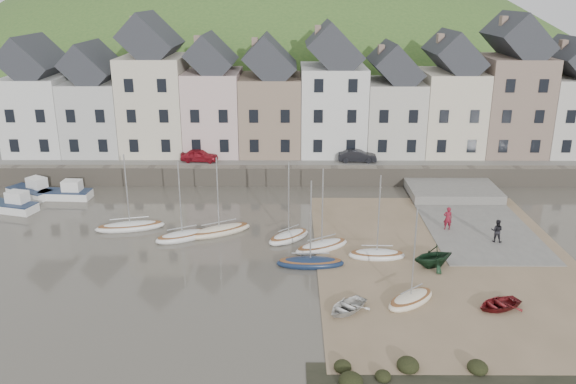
{
  "coord_description": "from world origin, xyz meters",
  "views": [
    {
      "loc": [
        0.23,
        -37.51,
        17.84
      ],
      "look_at": [
        0.0,
        6.0,
        3.0
      ],
      "focal_mm": 36.99,
      "sensor_mm": 36.0,
      "label": 1
    }
  ],
  "objects_px": {
    "person_dark": "(497,231)",
    "person_red": "(448,218)",
    "sailboat_0": "(130,226)",
    "rowboat_green": "(433,256)",
    "car_left": "(199,155)",
    "rowboat_white": "(347,307)",
    "rowboat_red": "(498,304)",
    "car_right": "(357,156)"
  },
  "relations": [
    {
      "from": "sailboat_0",
      "to": "car_left",
      "type": "xyz_separation_m",
      "value": [
        3.51,
        13.87,
        1.97
      ]
    },
    {
      "from": "sailboat_0",
      "to": "rowboat_white",
      "type": "distance_m",
      "value": 20.28
    },
    {
      "from": "rowboat_red",
      "to": "person_red",
      "type": "xyz_separation_m",
      "value": [
        -0.04,
        12.05,
        0.69
      ]
    },
    {
      "from": "rowboat_white",
      "to": "car_right",
      "type": "bearing_deg",
      "value": 126.97
    },
    {
      "from": "person_red",
      "to": "person_dark",
      "type": "bearing_deg",
      "value": 143.72
    },
    {
      "from": "rowboat_white",
      "to": "sailboat_0",
      "type": "bearing_deg",
      "value": -174.13
    },
    {
      "from": "person_red",
      "to": "person_dark",
      "type": "distance_m",
      "value": 3.86
    },
    {
      "from": "rowboat_green",
      "to": "car_right",
      "type": "height_order",
      "value": "car_right"
    },
    {
      "from": "person_dark",
      "to": "car_right",
      "type": "relative_size",
      "value": 0.46
    },
    {
      "from": "rowboat_green",
      "to": "person_dark",
      "type": "relative_size",
      "value": 1.7
    },
    {
      "from": "rowboat_green",
      "to": "sailboat_0",
      "type": "bearing_deg",
      "value": -127.9
    },
    {
      "from": "rowboat_red",
      "to": "car_left",
      "type": "distance_m",
      "value": 33.76
    },
    {
      "from": "sailboat_0",
      "to": "person_red",
      "type": "xyz_separation_m",
      "value": [
        24.85,
        -0.15,
        0.78
      ]
    },
    {
      "from": "person_red",
      "to": "person_dark",
      "type": "xyz_separation_m",
      "value": [
        3.04,
        -2.39,
        -0.05
      ]
    },
    {
      "from": "person_dark",
      "to": "car_left",
      "type": "bearing_deg",
      "value": -12.53
    },
    {
      "from": "rowboat_red",
      "to": "car_left",
      "type": "relative_size",
      "value": 0.76
    },
    {
      "from": "rowboat_red",
      "to": "person_red",
      "type": "bearing_deg",
      "value": 156.99
    },
    {
      "from": "person_dark",
      "to": "person_red",
      "type": "bearing_deg",
      "value": -16.8
    },
    {
      "from": "rowboat_red",
      "to": "sailboat_0",
      "type": "bearing_deg",
      "value": -139.29
    },
    {
      "from": "sailboat_0",
      "to": "car_left",
      "type": "distance_m",
      "value": 14.45
    },
    {
      "from": "sailboat_0",
      "to": "person_dark",
      "type": "distance_m",
      "value": 28.01
    },
    {
      "from": "person_red",
      "to": "rowboat_green",
      "type": "bearing_deg",
      "value": 70.2
    },
    {
      "from": "rowboat_red",
      "to": "person_dark",
      "type": "height_order",
      "value": "person_dark"
    },
    {
      "from": "person_dark",
      "to": "rowboat_white",
      "type": "bearing_deg",
      "value": 61.41
    },
    {
      "from": "sailboat_0",
      "to": "car_right",
      "type": "bearing_deg",
      "value": 35.77
    },
    {
      "from": "rowboat_green",
      "to": "car_left",
      "type": "distance_m",
      "value": 27.81
    },
    {
      "from": "rowboat_red",
      "to": "car_left",
      "type": "height_order",
      "value": "car_left"
    },
    {
      "from": "sailboat_0",
      "to": "person_dark",
      "type": "bearing_deg",
      "value": -5.2
    },
    {
      "from": "person_red",
      "to": "car_right",
      "type": "bearing_deg",
      "value": -66.32
    },
    {
      "from": "rowboat_green",
      "to": "person_red",
      "type": "height_order",
      "value": "person_red"
    },
    {
      "from": "rowboat_red",
      "to": "person_red",
      "type": "relative_size",
      "value": 1.52
    },
    {
      "from": "sailboat_0",
      "to": "rowboat_white",
      "type": "bearing_deg",
      "value": -38.3
    },
    {
      "from": "person_red",
      "to": "sailboat_0",
      "type": "bearing_deg",
      "value": 1.61
    },
    {
      "from": "person_dark",
      "to": "car_left",
      "type": "xyz_separation_m",
      "value": [
        -24.37,
        16.41,
        1.24
      ]
    },
    {
      "from": "sailboat_0",
      "to": "car_right",
      "type": "xyz_separation_m",
      "value": [
        19.26,
        13.87,
        1.97
      ]
    },
    {
      "from": "rowboat_white",
      "to": "rowboat_green",
      "type": "relative_size",
      "value": 0.96
    },
    {
      "from": "person_red",
      "to": "car_left",
      "type": "height_order",
      "value": "car_left"
    },
    {
      "from": "rowboat_red",
      "to": "person_dark",
      "type": "distance_m",
      "value": 10.13
    },
    {
      "from": "rowboat_white",
      "to": "rowboat_red",
      "type": "xyz_separation_m",
      "value": [
        8.97,
        0.37,
        -0.0
      ]
    },
    {
      "from": "rowboat_green",
      "to": "car_right",
      "type": "bearing_deg",
      "value": 167.0
    },
    {
      "from": "rowboat_white",
      "to": "car_right",
      "type": "distance_m",
      "value": 26.72
    },
    {
      "from": "car_left",
      "to": "car_right",
      "type": "bearing_deg",
      "value": -85.04
    }
  ]
}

